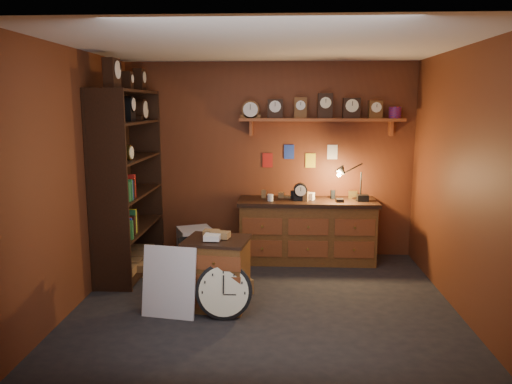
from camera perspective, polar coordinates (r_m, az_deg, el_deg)
The scene contains 11 objects.
floor at distance 5.59m, azimuth 1.03°, elevation -12.34°, with size 4.00×4.00×0.00m, color black.
room_shell at distance 5.29m, azimuth 1.61°, elevation 5.64°, with size 4.02×3.62×2.71m.
shelving_unit at distance 6.51m, azimuth -14.65°, elevation 1.98°, with size 0.47×1.60×2.58m.
workbench at distance 6.85m, azimuth 5.86°, elevation -4.00°, with size 1.86×0.66×1.36m.
low_cabinet at distance 5.33m, azimuth -4.45°, elevation -8.87°, with size 0.72×0.64×0.83m.
big_round_clock at distance 5.09m, azimuth -3.68°, elevation -11.25°, with size 0.57×0.18×0.57m.
white_panel at distance 5.30m, azimuth -9.81°, elevation -13.75°, with size 0.55×0.02×0.74m, color silver.
mini_fridge at distance 6.92m, azimuth -6.95°, elevation -5.98°, with size 0.57×0.60×0.45m.
floor_box_a at distance 6.52m, azimuth -13.56°, elevation -8.57°, with size 0.25×0.21×0.15m, color olive.
floor_box_b at distance 5.67m, azimuth -4.89°, elevation -11.28°, with size 0.23×0.27×0.14m, color white.
floor_box_c at distance 5.76m, azimuth -1.69°, elevation -10.76°, with size 0.22×0.19×0.17m, color olive.
Camera 1 is at (0.15, -5.17, 2.12)m, focal length 35.00 mm.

